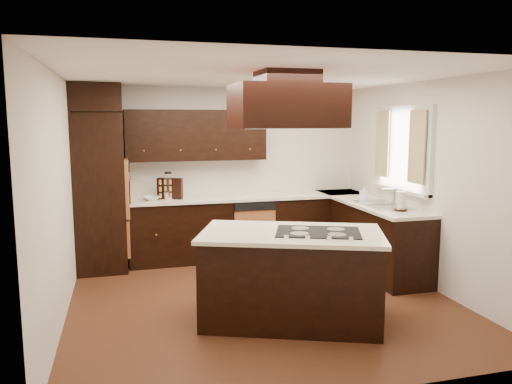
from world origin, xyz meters
TOP-DOWN VIEW (x-y plane):
  - floor at (0.00, 0.00)m, footprint 4.20×4.20m
  - ceiling at (0.00, 0.00)m, footprint 4.20×4.20m
  - wall_back at (0.00, 2.11)m, footprint 4.20×0.02m
  - wall_front at (0.00, -2.11)m, footprint 4.20×0.02m
  - wall_left at (-2.11, 0.00)m, footprint 0.02×4.20m
  - wall_right at (2.11, 0.00)m, footprint 0.02×4.20m
  - oven_column at (-1.78, 1.71)m, footprint 0.65×0.75m
  - wall_oven_face at (-1.43, 1.71)m, footprint 0.05×0.62m
  - base_cabinets_back at (0.03, 1.80)m, footprint 2.93×0.60m
  - base_cabinets_right at (1.80, 0.90)m, footprint 0.60×2.40m
  - countertop_back at (0.03, 1.79)m, footprint 2.93×0.63m
  - countertop_right at (1.79, 0.90)m, footprint 0.63×2.40m
  - upper_cabinets at (-0.43, 1.93)m, footprint 2.00×0.34m
  - dishwasher_front at (0.33, 1.50)m, footprint 0.60×0.05m
  - window_frame at (2.07, 0.55)m, footprint 0.06×1.32m
  - window_pane at (2.10, 0.55)m, footprint 0.00×1.20m
  - curtain_left at (2.01, 0.13)m, footprint 0.02×0.34m
  - curtain_right at (2.01, 0.97)m, footprint 0.02×0.34m
  - sink_rim at (1.80, 0.55)m, footprint 0.52×0.84m
  - island at (0.13, -0.64)m, footprint 1.96×1.52m
  - island_top at (0.13, -0.64)m, footprint 2.04×1.60m
  - cooktop at (0.38, -0.74)m, footprint 0.96×0.81m
  - range_hood at (0.10, -0.55)m, footprint 1.05×0.72m
  - hood_duct at (0.10, -0.55)m, footprint 0.55×0.50m
  - blender_base at (-0.86, 1.80)m, footprint 0.15×0.15m
  - blender_pitcher at (-0.86, 1.80)m, footprint 0.13×0.13m
  - spice_rack at (-0.84, 1.79)m, footprint 0.36×0.22m
  - mixing_bowl at (-1.10, 1.74)m, footprint 0.30×0.30m
  - soap_bottle at (1.78, 1.02)m, footprint 0.11×0.11m
  - paper_towel at (1.81, 0.11)m, footprint 0.12×0.12m

SIDE VIEW (x-z plane):
  - floor at x=0.00m, z-range -0.02..0.00m
  - dishwasher_front at x=0.33m, z-range 0.04..0.76m
  - base_cabinets_back at x=0.03m, z-range 0.00..0.88m
  - base_cabinets_right at x=1.80m, z-range 0.00..0.88m
  - island at x=0.13m, z-range 0.00..0.88m
  - countertop_back at x=0.03m, z-range 0.88..0.92m
  - countertop_right at x=1.79m, z-range 0.88..0.92m
  - island_top at x=0.13m, z-range 0.88..0.92m
  - sink_rim at x=1.80m, z-range 0.92..0.93m
  - cooktop at x=0.38m, z-range 0.92..0.93m
  - mixing_bowl at x=-1.10m, z-range 0.92..0.98m
  - blender_base at x=-0.86m, z-range 0.92..1.02m
  - soap_bottle at x=1.78m, z-range 0.92..1.11m
  - paper_towel at x=1.81m, z-range 0.92..1.16m
  - oven_column at x=-1.78m, z-range 0.00..2.12m
  - spice_rack at x=-0.84m, z-range 0.92..1.22m
  - wall_oven_face at x=-1.43m, z-range 0.73..1.51m
  - blender_pitcher at x=-0.86m, z-range 1.02..1.28m
  - wall_back at x=0.00m, z-range 0.00..2.50m
  - wall_front at x=0.00m, z-range 0.00..2.50m
  - wall_left at x=-2.11m, z-range 0.00..2.50m
  - wall_right at x=2.11m, z-range 0.00..2.50m
  - window_frame at x=2.07m, z-range 1.09..2.21m
  - window_pane at x=2.10m, z-range 1.15..2.15m
  - curtain_left at x=2.01m, z-range 1.25..2.15m
  - curtain_right at x=2.01m, z-range 1.25..2.15m
  - upper_cabinets at x=-0.43m, z-range 1.45..2.17m
  - range_hood at x=0.10m, z-range 1.95..2.37m
  - hood_duct at x=0.10m, z-range 2.37..2.50m
  - ceiling at x=0.00m, z-range 2.50..2.52m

